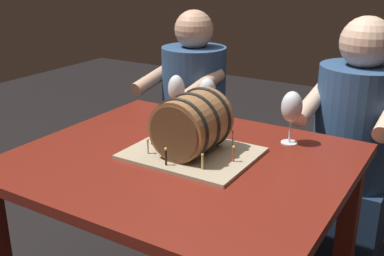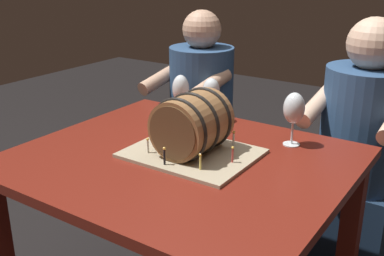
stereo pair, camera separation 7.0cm
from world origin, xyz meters
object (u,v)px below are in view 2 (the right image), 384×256
(dining_table, at_px, (181,188))
(barrel_cake, at_px, (192,128))
(wine_glass_white, at_px, (211,92))
(person_seated_right, at_px, (358,160))
(person_seated_left, at_px, (201,129))
(wine_glass_empty, at_px, (294,109))
(wine_glass_red, at_px, (181,91))

(dining_table, height_order, barrel_cake, barrel_cake)
(barrel_cake, xyz_separation_m, wine_glass_white, (-0.14, 0.35, 0.03))
(wine_glass_white, xyz_separation_m, person_seated_right, (0.53, 0.38, -0.32))
(wine_glass_white, bearing_deg, dining_table, -73.09)
(person_seated_left, bearing_deg, barrel_cake, -59.10)
(wine_glass_white, bearing_deg, person_seated_right, 35.76)
(person_seated_left, bearing_deg, wine_glass_white, -52.05)
(barrel_cake, height_order, wine_glass_empty, barrel_cake)
(wine_glass_red, bearing_deg, person_seated_left, 112.10)
(wine_glass_empty, bearing_deg, person_seated_right, 72.40)
(dining_table, relative_size, barrel_cake, 2.59)
(wine_glass_white, relative_size, person_seated_right, 0.16)
(wine_glass_white, distance_m, person_seated_right, 0.73)
(barrel_cake, xyz_separation_m, person_seated_left, (-0.44, 0.73, -0.32))
(barrel_cake, distance_m, wine_glass_empty, 0.38)
(barrel_cake, relative_size, wine_glass_white, 2.33)
(dining_table, xyz_separation_m, wine_glass_white, (-0.12, 0.39, 0.25))
(dining_table, bearing_deg, wine_glass_white, 106.91)
(wine_glass_red, height_order, person_seated_left, person_seated_left)
(wine_glass_white, bearing_deg, person_seated_left, 127.95)
(person_seated_left, bearing_deg, dining_table, -61.57)
(wine_glass_empty, distance_m, wine_glass_white, 0.40)
(dining_table, xyz_separation_m, person_seated_left, (-0.42, 0.77, -0.10))
(wine_glass_empty, height_order, wine_glass_white, wine_glass_empty)
(person_seated_left, distance_m, person_seated_right, 0.83)
(wine_glass_white, xyz_separation_m, person_seated_left, (-0.30, 0.38, -0.34))
(wine_glass_empty, relative_size, wine_glass_red, 1.05)
(dining_table, relative_size, wine_glass_white, 6.02)
(wine_glass_empty, distance_m, wine_glass_red, 0.52)
(wine_glass_red, xyz_separation_m, person_seated_left, (-0.17, 0.43, -0.34))
(wine_glass_red, distance_m, person_seated_left, 0.57)
(wine_glass_white, bearing_deg, wine_glass_empty, -9.47)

